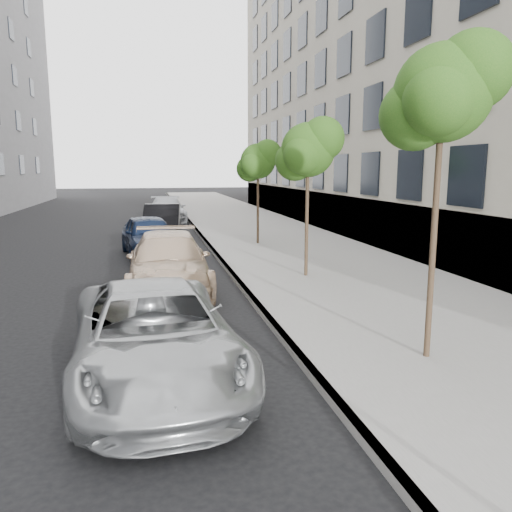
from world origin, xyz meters
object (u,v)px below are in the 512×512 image
object	(u,v)px
minivan	(154,334)
sedan_black	(162,221)
tree_near	(444,93)
tree_far	(258,161)
sedan_rear	(167,210)
sedan_blue	(149,236)
tree_mid	(309,150)
suv	(168,262)

from	to	relation	value
minivan	sedan_black	world-z (taller)	sedan_black
minivan	sedan_black	bearing A→B (deg)	83.28
tree_near	minivan	bearing A→B (deg)	175.52
tree_far	sedan_black	xyz separation A→B (m)	(-3.82, 3.81, -2.73)
sedan_rear	sedan_blue	bearing A→B (deg)	-95.98
minivan	sedan_blue	bearing A→B (deg)	85.53
tree_far	sedan_rear	world-z (taller)	tree_far
tree_mid	minivan	bearing A→B (deg)	-125.84
sedan_blue	sedan_black	distance (m)	5.20
sedan_black	sedan_rear	world-z (taller)	sedan_black
sedan_rear	sedan_black	bearing A→B (deg)	-94.76
tree_near	suv	world-z (taller)	tree_near
minivan	sedan_blue	distance (m)	11.30
tree_mid	suv	world-z (taller)	tree_mid
tree_mid	sedan_blue	distance (m)	7.43
sedan_black	sedan_rear	size ratio (longest dim) A/B	0.90
tree_mid	sedan_black	bearing A→B (deg)	110.32
sedan_black	sedan_blue	bearing A→B (deg)	-92.39
sedan_black	minivan	bearing A→B (deg)	-87.51
tree_far	tree_mid	bearing A→B (deg)	-90.00
tree_near	minivan	world-z (taller)	tree_near
minivan	sedan_rear	size ratio (longest dim) A/B	0.99
minivan	sedan_rear	bearing A→B (deg)	82.69
tree_far	suv	distance (m)	8.41
minivan	sedan_rear	xyz separation A→B (m)	(1.12, 22.98, 0.04)
minivan	sedan_black	distance (m)	16.47
suv	tree_far	bearing A→B (deg)	60.83
tree_far	sedan_rear	bearing A→B (deg)	107.85
tree_mid	minivan	size ratio (longest dim) A/B	0.87
minivan	tree_near	bearing A→B (deg)	-9.01
sedan_black	sedan_rear	distance (m)	6.54
sedan_blue	tree_mid	bearing A→B (deg)	-56.76
suv	sedan_black	world-z (taller)	sedan_black
sedan_black	tree_mid	bearing A→B (deg)	-65.01
minivan	tree_mid	bearing A→B (deg)	49.63
sedan_black	sedan_rear	bearing A→B (deg)	90.38
tree_mid	sedan_black	size ratio (longest dim) A/B	0.96
tree_mid	minivan	distance (m)	8.17
tree_mid	tree_far	bearing A→B (deg)	90.00
tree_mid	suv	distance (m)	4.99
suv	sedan_rear	distance (m)	17.22
sedan_black	sedan_rear	xyz separation A→B (m)	(0.49, 6.52, -0.02)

